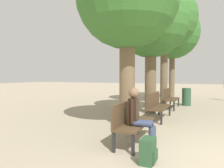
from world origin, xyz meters
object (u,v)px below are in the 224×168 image
bench_row_1 (157,104)px  bench_row_2 (170,97)px  tree_row_3 (172,33)px  tree_row_2 (164,19)px  bench_row_0 (132,119)px  tree_row_1 (151,21)px  backpack (148,151)px  trash_bin (186,97)px  person_seated (139,115)px

bench_row_1 → bench_row_2: same height
tree_row_3 → tree_row_2: bearing=-90.0°
bench_row_2 → tree_row_3: (-0.53, 4.33, 3.91)m
bench_row_0 → bench_row_2: bearing=90.0°
tree_row_2 → bench_row_1: bearing=-82.9°
tree_row_1 → tree_row_3: 6.12m
bench_row_0 → tree_row_2: (-0.53, 7.19, 4.10)m
tree_row_3 → backpack: size_ratio=13.88×
backpack → bench_row_1: bearing=99.6°
bench_row_1 → backpack: size_ratio=3.96×
tree_row_2 → bench_row_0: bearing=-85.8°
trash_bin → bench_row_0: bearing=-95.3°
tree_row_1 → person_seated: tree_row_1 is taller
trash_bin → backpack: bearing=-89.8°
tree_row_1 → person_seated: (0.78, -4.34, -3.12)m
tree_row_2 → tree_row_3: bearing=90.0°
tree_row_3 → bench_row_1: bearing=-85.8°
tree_row_1 → tree_row_2: size_ratio=0.84×
tree_row_1 → tree_row_3: tree_row_3 is taller
bench_row_0 → person_seated: 0.39m
bench_row_0 → bench_row_2: 5.85m
tree_row_3 → tree_row_1: bearing=-90.0°
bench_row_1 → tree_row_1: tree_row_1 is taller
backpack → bench_row_2: bearing=95.6°
bench_row_0 → bench_row_1: 2.92m
tree_row_1 → backpack: size_ratio=11.98×
bench_row_0 → tree_row_2: 8.29m
bench_row_1 → backpack: bearing=-80.4°
bench_row_2 → tree_row_2: 4.35m
tree_row_1 → backpack: tree_row_1 is taller
bench_row_1 → person_seated: person_seated is taller
person_seated → backpack: (0.43, -0.86, -0.47)m
bench_row_2 → backpack: (0.68, -6.96, -0.32)m
tree_row_1 → trash_bin: 4.68m
bench_row_0 → tree_row_3: bearing=93.0°
bench_row_2 → person_seated: (0.25, -6.10, 0.15)m
tree_row_3 → bench_row_0: bearing=-87.0°
person_seated → backpack: size_ratio=2.88×
bench_row_1 → bench_row_0: bearing=-90.0°
tree_row_1 → trash_bin: size_ratio=5.87×
bench_row_1 → trash_bin: size_ratio=1.94×
bench_row_1 → tree_row_2: bearing=97.1°
bench_row_2 → tree_row_2: tree_row_2 is taller
bench_row_2 → tree_row_3: tree_row_3 is taller
tree_row_3 → person_seated: (0.78, -10.43, -3.76)m
bench_row_0 → tree_row_1: size_ratio=0.33×
tree_row_2 → trash_bin: size_ratio=6.98×
person_seated → tree_row_3: bearing=94.3°
tree_row_3 → person_seated: 11.11m
tree_row_2 → tree_row_3: size_ratio=1.03×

